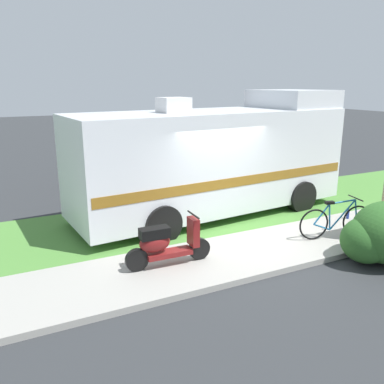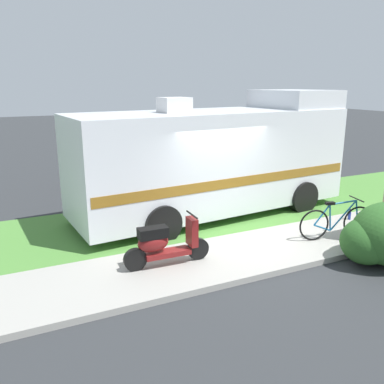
% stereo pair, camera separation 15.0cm
% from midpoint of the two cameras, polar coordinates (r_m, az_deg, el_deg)
% --- Properties ---
extents(ground_plane, '(80.00, 80.00, 0.00)m').
position_cam_midpoint_polar(ground_plane, '(9.73, 5.71, -6.12)').
color(ground_plane, '#2D3033').
extents(sidewalk, '(24.00, 2.00, 0.12)m').
position_cam_midpoint_polar(sidewalk, '(8.79, 9.79, -8.27)').
color(sidewalk, '#9E9B93').
rests_on(sidewalk, ground).
extents(grass_strip, '(24.00, 3.40, 0.08)m').
position_cam_midpoint_polar(grass_strip, '(10.95, 1.66, -3.38)').
color(grass_strip, '#4C8438').
rests_on(grass_strip, ground).
extents(motorhome_rv, '(7.62, 2.95, 3.32)m').
position_cam_midpoint_polar(motorhome_rv, '(10.82, 3.79, 4.77)').
color(motorhome_rv, silver).
rests_on(motorhome_rv, ground).
extents(scooter, '(1.72, 0.50, 0.97)m').
position_cam_midpoint_polar(scooter, '(7.75, -3.42, -7.22)').
color(scooter, black).
rests_on(scooter, ground).
extents(bicycle, '(1.77, 0.56, 0.91)m').
position_cam_midpoint_polar(bicycle, '(9.65, 20.11, -3.95)').
color(bicycle, black).
rests_on(bicycle, ground).
extents(pickup_truck_near, '(5.29, 2.16, 1.75)m').
position_cam_midpoint_polar(pickup_truck_near, '(15.20, -2.44, 5.39)').
color(pickup_truck_near, maroon).
rests_on(pickup_truck_near, ground).
extents(bottle_spare, '(0.07, 0.07, 0.28)m').
position_cam_midpoint_polar(bottle_spare, '(11.17, 21.71, -3.02)').
color(bottle_spare, navy).
rests_on(bottle_spare, ground).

